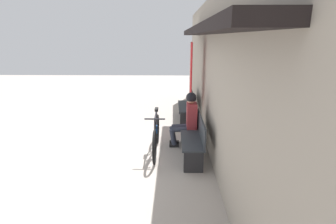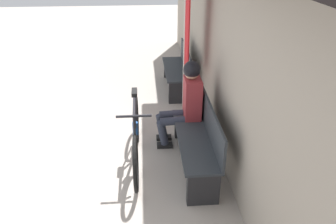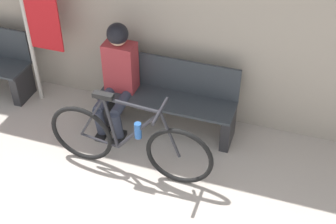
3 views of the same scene
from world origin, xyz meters
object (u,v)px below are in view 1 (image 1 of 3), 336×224
object	(u,v)px
bicycle	(156,136)
park_bench_far	(187,108)
park_bench_near	(194,138)
person_seated	(188,116)
banner_pole	(191,78)

from	to	relation	value
bicycle	park_bench_far	size ratio (longest dim) A/B	1.26
park_bench_near	bicycle	distance (m)	0.80
person_seated	park_bench_far	distance (m)	1.97
person_seated	park_bench_far	size ratio (longest dim) A/B	0.90
park_bench_far	park_bench_near	bearing A→B (deg)	0.05
park_bench_near	banner_pole	distance (m)	1.81
park_bench_near	banner_pole	size ratio (longest dim) A/B	0.66
person_seated	banner_pole	xyz separation A→B (m)	(-0.97, 0.12, 0.69)
bicycle	park_bench_near	bearing A→B (deg)	79.51
park_bench_near	person_seated	size ratio (longest dim) A/B	1.22
park_bench_near	park_bench_far	xyz separation A→B (m)	(-2.48, -0.00, -0.01)
person_seated	bicycle	bearing A→B (deg)	-60.05
person_seated	park_bench_far	xyz separation A→B (m)	(-1.94, 0.10, -0.33)
park_bench_near	bicycle	bearing A→B (deg)	-100.49
park_bench_near	bicycle	size ratio (longest dim) A/B	0.87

